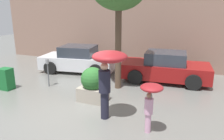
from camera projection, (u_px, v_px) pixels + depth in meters
The scene contains 9 objects.
ground_plane at pixel (72, 110), 7.27m from camera, with size 40.00×40.00×0.00m, color slate.
building_facade at pixel (133, 14), 12.24m from camera, with size 18.00×0.30×6.00m.
planter_box at pixel (93, 85), 7.83m from camera, with size 1.03×0.85×1.26m.
person_adult at pixel (108, 67), 6.27m from camera, with size 1.01×1.01×2.10m.
person_child at pixel (150, 97), 5.62m from camera, with size 0.59×0.59×1.42m.
parked_car_near at pixel (79, 60), 11.69m from camera, with size 4.15×2.50×1.37m.
parked_car_far at pixel (165, 68), 10.07m from camera, with size 4.08×2.29×1.37m.
parking_meter at pixel (48, 67), 9.25m from camera, with size 0.14×0.14×1.22m.
newspaper_box at pixel (6, 79), 9.03m from camera, with size 0.50×0.44×0.90m.
Camera 1 is at (3.81, -5.61, 3.23)m, focal length 35.00 mm.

